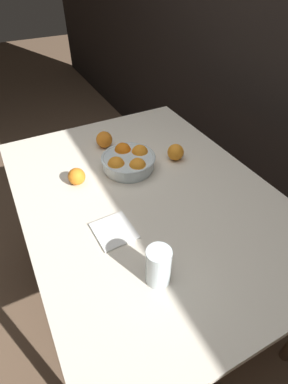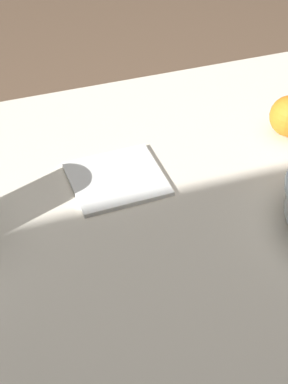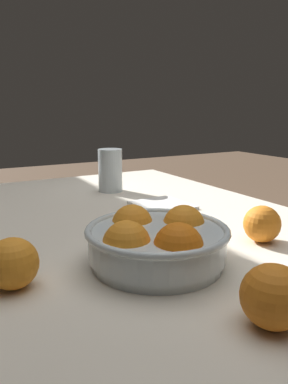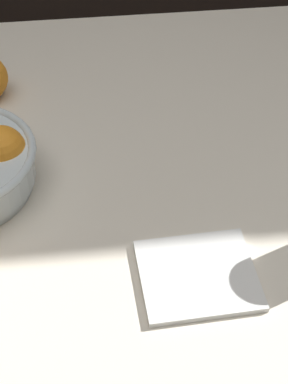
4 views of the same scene
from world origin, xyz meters
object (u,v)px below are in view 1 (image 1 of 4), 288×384
(fruit_bowl, at_px, (129,161))
(orange_loose_near_bowl, at_px, (104,140))
(juice_glass, at_px, (158,268))
(orange_loose_aside, at_px, (77,176))
(orange_loose_front, at_px, (176,152))

(fruit_bowl, xyz_separation_m, orange_loose_near_bowl, (-0.23, -0.03, -0.00))
(juice_glass, distance_m, orange_loose_aside, 0.58)
(orange_loose_front, height_order, orange_loose_aside, orange_loose_front)
(orange_loose_aside, bearing_deg, fruit_bowl, 88.87)
(fruit_bowl, relative_size, orange_loose_near_bowl, 3.03)
(orange_loose_near_bowl, relative_size, orange_loose_front, 1.04)
(juice_glass, bearing_deg, orange_loose_near_bowl, 169.93)
(fruit_bowl, distance_m, juice_glass, 0.60)
(juice_glass, distance_m, orange_loose_near_bowl, 0.81)
(orange_loose_front, xyz_separation_m, orange_loose_aside, (-0.04, -0.47, -0.00))
(juice_glass, xyz_separation_m, orange_loose_front, (-0.54, 0.40, -0.02))
(fruit_bowl, height_order, orange_loose_aside, fruit_bowl)
(orange_loose_near_bowl, distance_m, orange_loose_aside, 0.31)
(juice_glass, bearing_deg, orange_loose_front, 143.42)
(orange_loose_front, bearing_deg, fruit_bowl, -97.91)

